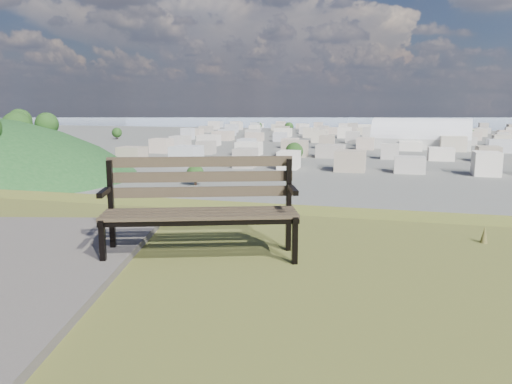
# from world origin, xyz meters

# --- Properties ---
(park_bench) EXTENTS (1.87, 1.13, 0.94)m
(park_bench) POSITION_xyz_m (-0.30, 2.01, 25.53)
(park_bench) COLOR #463828
(park_bench) RESTS_ON hilltop_mesa
(grass_tufts) EXTENTS (12.49, 7.38, 0.28)m
(grass_tufts) POSITION_xyz_m (-0.13, -0.44, 25.11)
(grass_tufts) COLOR brown
(grass_tufts) RESTS_ON hilltop_mesa
(arena) EXTENTS (59.26, 30.97, 23.93)m
(arena) POSITION_xyz_m (19.73, 316.11, 5.64)
(arena) COLOR #B4B3AF
(arena) RESTS_ON ground
(city_blocks) EXTENTS (395.00, 361.00, 7.00)m
(city_blocks) POSITION_xyz_m (0.00, 394.44, 3.50)
(city_blocks) COLOR beige
(city_blocks) RESTS_ON ground
(city_trees) EXTENTS (406.52, 387.20, 9.98)m
(city_trees) POSITION_xyz_m (-26.39, 319.00, 4.83)
(city_trees) COLOR #36241B
(city_trees) RESTS_ON ground
(bay_water) EXTENTS (2400.00, 700.00, 0.12)m
(bay_water) POSITION_xyz_m (0.00, 900.00, 0.00)
(bay_water) COLOR #808CA3
(bay_water) RESTS_ON ground
(far_hills) EXTENTS (2050.00, 340.00, 60.00)m
(far_hills) POSITION_xyz_m (-60.92, 1402.93, 25.47)
(far_hills) COLOR #96A6BA
(far_hills) RESTS_ON ground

